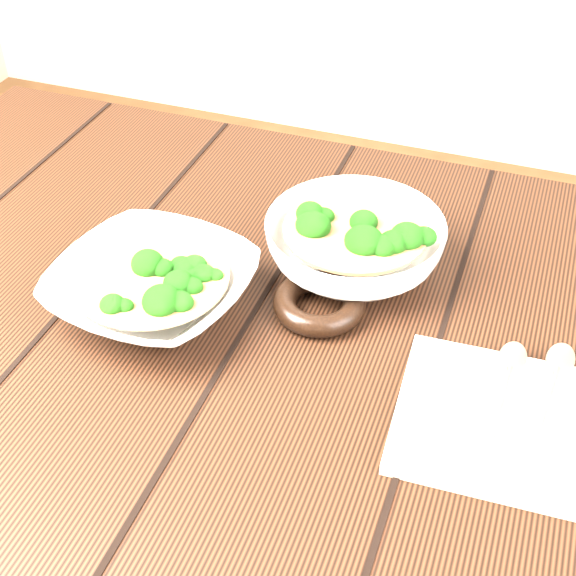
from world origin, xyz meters
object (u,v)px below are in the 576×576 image
Objects in this scene: soup_bowl_back at (354,244)px; napkin at (513,424)px; table at (270,397)px; trivet at (319,303)px; soup_bowl_front at (152,286)px.

napkin is at bearing -41.36° from soup_bowl_back.
table is 0.21m from soup_bowl_back.
soup_bowl_back is 0.28m from napkin.
soup_bowl_back is (0.06, 0.12, 0.15)m from table.
trivet is at bearing -98.40° from soup_bowl_back.
table is 4.57× the size of soup_bowl_back.
napkin is at bearing -23.53° from trivet.
napkin is (0.22, -0.10, -0.01)m from trivet.
trivet is 0.24m from napkin.
trivet is (0.17, 0.05, -0.02)m from soup_bowl_front.
napkin is (0.40, -0.04, -0.02)m from soup_bowl_front.
table is at bearing -143.17° from trivet.
trivet is 0.47× the size of napkin.
trivet is (0.05, 0.03, 0.13)m from table.
soup_bowl_front reaches higher than trivet.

